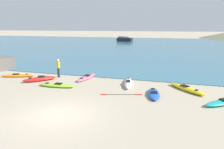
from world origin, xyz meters
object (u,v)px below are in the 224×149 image
at_px(kayak_on_sand_0, 87,77).
at_px(kayak_on_sand_6, 154,94).
at_px(kayak_on_sand_1, 187,89).
at_px(kayak_on_sand_4, 40,79).
at_px(moored_boat_0, 125,40).
at_px(kayak_on_sand_5, 128,83).
at_px(loose_paddle, 121,95).
at_px(kayak_on_sand_3, 57,85).
at_px(person_near_waterline, 58,67).
at_px(kayak_on_sand_2, 18,76).
at_px(moored_boat_1, 123,38).
at_px(shoreline_rock, 4,63).

height_order(kayak_on_sand_0, kayak_on_sand_6, kayak_on_sand_6).
height_order(kayak_on_sand_1, kayak_on_sand_4, kayak_on_sand_4).
xyz_separation_m(kayak_on_sand_6, moored_boat_0, (-15.04, 50.54, 0.46)).
relative_size(kayak_on_sand_0, kayak_on_sand_5, 0.96).
height_order(kayak_on_sand_5, loose_paddle, kayak_on_sand_5).
xyz_separation_m(kayak_on_sand_3, person_near_waterline, (-1.58, 2.89, 0.82)).
distance_m(kayak_on_sand_1, kayak_on_sand_2, 14.51).
xyz_separation_m(kayak_on_sand_5, kayak_on_sand_6, (2.26, -2.17, -0.03)).
bearing_deg(moored_boat_1, kayak_on_sand_0, -78.41).
bearing_deg(kayak_on_sand_5, shoreline_rock, 171.47).
height_order(kayak_on_sand_2, moored_boat_1, moored_boat_1).
distance_m(kayak_on_sand_6, moored_boat_0, 52.74).
distance_m(kayak_on_sand_5, kayak_on_sand_6, 3.13).
bearing_deg(kayak_on_sand_0, kayak_on_sand_3, -108.24).
bearing_deg(person_near_waterline, moored_boat_0, 97.40).
height_order(kayak_on_sand_2, moored_boat_0, moored_boat_0).
bearing_deg(kayak_on_sand_1, moored_boat_1, 109.19).
bearing_deg(kayak_on_sand_4, loose_paddle, -11.43).
bearing_deg(moored_boat_1, kayak_on_sand_3, -80.00).
xyz_separation_m(moored_boat_0, shoreline_rock, (-1.26, -46.27, 0.07)).
xyz_separation_m(kayak_on_sand_3, kayak_on_sand_5, (5.00, 2.26, 0.03)).
bearing_deg(loose_paddle, kayak_on_sand_3, 175.86).
bearing_deg(kayak_on_sand_2, loose_paddle, -12.11).
xyz_separation_m(kayak_on_sand_3, moored_boat_0, (-7.78, 50.64, 0.47)).
distance_m(kayak_on_sand_5, loose_paddle, 2.65).
distance_m(kayak_on_sand_2, person_near_waterline, 3.84).
relative_size(kayak_on_sand_2, shoreline_rock, 1.38).
height_order(kayak_on_sand_1, kayak_on_sand_6, kayak_on_sand_1).
bearing_deg(kayak_on_sand_0, moored_boat_0, 100.51).
height_order(kayak_on_sand_4, moored_boat_1, moored_boat_1).
bearing_deg(kayak_on_sand_1, shoreline_rock, 172.60).
relative_size(kayak_on_sand_0, kayak_on_sand_4, 1.28).
xyz_separation_m(kayak_on_sand_0, kayak_on_sand_3, (-1.03, -3.14, 0.00)).
distance_m(kayak_on_sand_2, kayak_on_sand_6, 12.56).
distance_m(loose_paddle, shoreline_rock, 14.98).
relative_size(moored_boat_0, shoreline_rock, 2.15).
xyz_separation_m(kayak_on_sand_2, kayak_on_sand_3, (5.18, -1.84, 0.00)).
distance_m(kayak_on_sand_3, moored_boat_0, 51.24).
distance_m(moored_boat_0, shoreline_rock, 46.29).
bearing_deg(kayak_on_sand_1, kayak_on_sand_3, -168.00).
xyz_separation_m(kayak_on_sand_1, kayak_on_sand_4, (-11.69, -0.84, 0.03)).
bearing_deg(kayak_on_sand_1, moored_boat_0, 109.38).
bearing_deg(moored_boat_1, kayak_on_sand_2, -84.84).
relative_size(kayak_on_sand_1, kayak_on_sand_3, 1.03).
distance_m(kayak_on_sand_1, moored_boat_0, 51.58).
bearing_deg(person_near_waterline, kayak_on_sand_2, -163.78).
distance_m(kayak_on_sand_0, moored_boat_0, 48.31).
relative_size(kayak_on_sand_5, shoreline_rock, 1.55).
bearing_deg(loose_paddle, kayak_on_sand_5, 93.39).
distance_m(kayak_on_sand_2, loose_paddle, 10.57).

